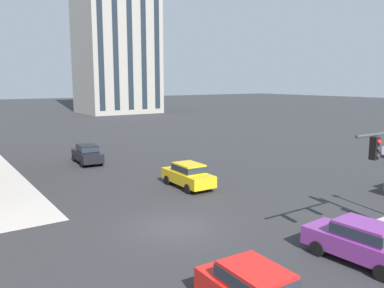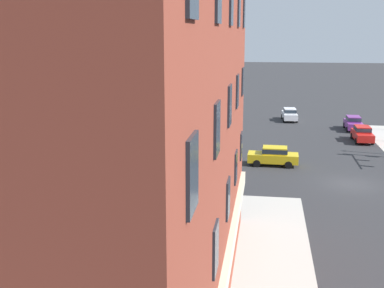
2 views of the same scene
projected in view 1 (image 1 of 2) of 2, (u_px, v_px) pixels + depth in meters
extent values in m
plane|color=#2D2D30|center=(174.00, 227.00, 19.60)|extent=(320.00, 320.00, 0.00)
cube|color=black|center=(374.00, 148.00, 15.38)|extent=(0.28, 0.28, 0.90)
sphere|color=red|center=(379.00, 142.00, 15.20)|extent=(0.18, 0.18, 0.18)
sphere|color=#282828|center=(378.00, 149.00, 15.25)|extent=(0.18, 0.18, 0.18)
sphere|color=#282828|center=(378.00, 156.00, 15.29)|extent=(0.18, 0.18, 0.18)
cube|color=black|center=(87.00, 156.00, 34.83)|extent=(2.12, 4.53, 0.76)
cube|color=black|center=(87.00, 148.00, 34.60)|extent=(1.67, 2.23, 0.60)
cube|color=#232D38|center=(87.00, 148.00, 34.60)|extent=(1.71, 2.32, 0.40)
cylinder|color=black|center=(74.00, 158.00, 35.66)|extent=(0.27, 0.66, 0.64)
cylinder|color=black|center=(93.00, 156.00, 36.47)|extent=(0.27, 0.66, 0.64)
cylinder|color=black|center=(82.00, 163.00, 33.31)|extent=(0.27, 0.66, 0.64)
cylinder|color=black|center=(101.00, 162.00, 34.12)|extent=(0.27, 0.66, 0.64)
cube|color=red|center=(256.00, 277.00, 11.79)|extent=(1.56, 2.16, 0.60)
cube|color=#232D38|center=(256.00, 277.00, 11.79)|extent=(1.60, 2.25, 0.40)
cylinder|color=black|center=(250.00, 285.00, 13.41)|extent=(0.24, 0.65, 0.64)
cube|color=gold|center=(188.00, 177.00, 26.96)|extent=(1.88, 4.45, 0.76)
cube|color=gold|center=(189.00, 168.00, 26.73)|extent=(1.55, 2.15, 0.60)
cube|color=#232D38|center=(189.00, 168.00, 26.73)|extent=(1.59, 2.24, 0.40)
cylinder|color=black|center=(167.00, 180.00, 27.71)|extent=(0.24, 0.65, 0.64)
cylinder|color=black|center=(188.00, 177.00, 28.60)|extent=(0.24, 0.65, 0.64)
cylinder|color=black|center=(188.00, 189.00, 25.44)|extent=(0.24, 0.65, 0.64)
cylinder|color=black|center=(209.00, 185.00, 26.33)|extent=(0.24, 0.65, 0.64)
cube|color=#7A3389|center=(360.00, 245.00, 15.76)|extent=(2.07, 4.51, 0.76)
cube|color=#7A3389|center=(365.00, 230.00, 15.53)|extent=(1.64, 2.21, 0.60)
cube|color=#232D38|center=(365.00, 230.00, 15.53)|extent=(1.68, 2.30, 0.40)
cylinder|color=black|center=(318.00, 248.00, 16.36)|extent=(0.26, 0.65, 0.64)
cylinder|color=black|center=(340.00, 239.00, 17.39)|extent=(0.26, 0.65, 0.64)
cylinder|color=black|center=(383.00, 273.00, 14.25)|extent=(0.26, 0.65, 0.64)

